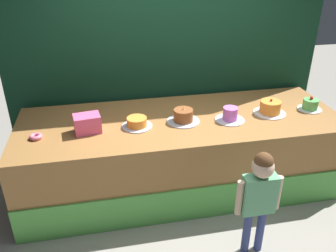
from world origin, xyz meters
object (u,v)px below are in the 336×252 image
(child_figure, at_px, (259,191))
(cake_right, at_px, (270,108))
(pink_box, at_px, (87,124))
(cake_center, at_px, (230,115))
(donut, at_px, (36,137))
(cake_far_left, at_px, (137,123))
(cake_far_right, at_px, (310,105))
(cake_left, at_px, (183,116))

(child_figure, bearing_deg, cake_right, 61.35)
(child_figure, relative_size, pink_box, 4.10)
(cake_right, bearing_deg, cake_center, -171.31)
(donut, xyz_separation_m, cake_far_left, (0.96, 0.06, 0.02))
(donut, bearing_deg, cake_right, 1.95)
(donut, relative_size, cake_center, 0.39)
(pink_box, bearing_deg, cake_far_left, 1.52)
(cake_right, height_order, cake_far_right, cake_right)
(pink_box, distance_m, cake_center, 1.45)
(cake_left, bearing_deg, cake_right, 0.37)
(pink_box, bearing_deg, donut, -174.73)
(pink_box, distance_m, donut, 0.49)
(child_figure, height_order, donut, child_figure)
(child_figure, relative_size, cake_right, 2.95)
(pink_box, height_order, cake_right, pink_box)
(pink_box, distance_m, cake_far_left, 0.48)
(cake_center, height_order, cake_right, cake_right)
(donut, bearing_deg, cake_left, 2.99)
(donut, distance_m, cake_far_left, 0.97)
(cake_far_right, bearing_deg, child_figure, -135.13)
(cake_left, xyz_separation_m, cake_far_right, (1.44, 0.01, -0.01))
(child_figure, xyz_separation_m, cake_far_right, (1.05, 1.04, 0.23))
(child_figure, xyz_separation_m, cake_right, (0.57, 1.03, 0.24))
(donut, relative_size, cake_far_left, 0.39)
(cake_center, xyz_separation_m, cake_right, (0.48, 0.07, 0.01))
(child_figure, height_order, pink_box, child_figure)
(child_figure, distance_m, pink_box, 1.71)
(child_figure, distance_m, cake_far_left, 1.36)
(child_figure, xyz_separation_m, cake_far_left, (-0.88, 1.01, 0.22))
(cake_far_left, height_order, cake_left, cake_left)
(child_figure, distance_m, donut, 2.08)
(cake_center, relative_size, cake_far_right, 1.17)
(cake_far_left, relative_size, cake_left, 0.90)
(pink_box, height_order, cake_far_right, pink_box)
(cake_far_right, bearing_deg, cake_far_left, -179.05)
(child_figure, bearing_deg, cake_left, 111.16)
(cake_right, bearing_deg, cake_far_left, -179.02)
(cake_far_left, xyz_separation_m, cake_far_right, (1.93, 0.03, 0.01))
(cake_far_right, bearing_deg, cake_center, -175.19)
(pink_box, xyz_separation_m, donut, (-0.48, -0.04, -0.07))
(cake_far_left, relative_size, cake_center, 1.00)
(cake_center, bearing_deg, child_figure, -94.97)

